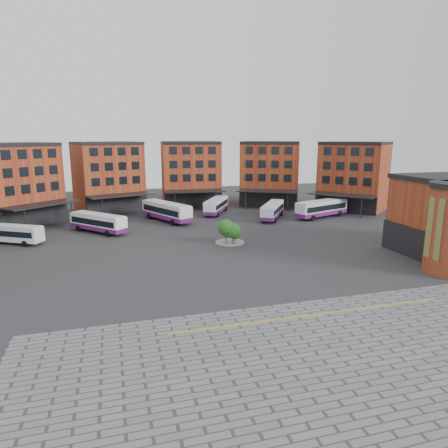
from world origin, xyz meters
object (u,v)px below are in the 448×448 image
object	(u,v)px
bus_c	(166,211)
bus_d	(216,205)
bus_e	(272,210)
bus_f	(322,208)
bus_b	(98,222)
bus_a	(11,233)
tree_island	(230,231)

from	to	relation	value
bus_c	bus_d	distance (m)	12.07
bus_c	bus_e	world-z (taller)	bus_c
bus_e	bus_f	bearing A→B (deg)	24.79
bus_b	bus_c	distance (m)	13.58
bus_b	bus_e	bearing A→B (deg)	-37.45
bus_d	bus_b	bearing A→B (deg)	-125.60
bus_a	bus_c	xyz separation A→B (m)	(24.50, 9.93, 0.26)
bus_a	bus_d	xyz separation A→B (m)	(35.49, 14.90, 0.02)
tree_island	bus_d	bearing A→B (deg)	80.25
bus_a	bus_c	world-z (taller)	bus_c
bus_b	bus_f	distance (m)	42.10
tree_island	bus_a	xyz separation A→B (m)	(-31.38, 9.00, -0.32)
bus_e	bus_f	world-z (taller)	bus_f
bus_c	bus_d	world-z (taller)	bus_c
bus_b	bus_d	size ratio (longest dim) A/B	0.91
tree_island	bus_c	distance (m)	20.14
bus_b	bus_f	bearing A→B (deg)	-40.61
bus_a	bus_e	bearing A→B (deg)	-51.71
tree_island	bus_e	bearing A→B (deg)	49.78
tree_island	bus_e	xyz separation A→B (m)	(13.22, 15.63, -0.31)
bus_a	bus_b	distance (m)	12.93
tree_island	bus_d	xyz separation A→B (m)	(4.11, 23.90, -0.30)
tree_island	bus_a	world-z (taller)	tree_island
tree_island	bus_b	xyz separation A→B (m)	(-19.07, 12.93, -0.29)
bus_c	tree_island	bearing A→B (deg)	-96.63
bus_a	bus_e	world-z (taller)	bus_e
bus_b	bus_c	world-z (taller)	bus_c
tree_island	bus_e	size ratio (longest dim) A/B	0.42
bus_d	bus_e	xyz separation A→B (m)	(9.12, -8.27, -0.02)
bus_e	bus_d	bearing A→B (deg)	171.33
bus_d	bus_e	world-z (taller)	bus_d
bus_c	bus_e	distance (m)	20.38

